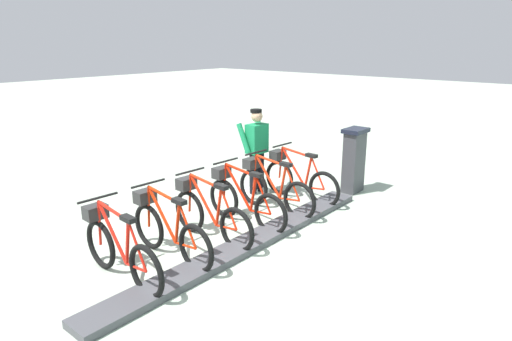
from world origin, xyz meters
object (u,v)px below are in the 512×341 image
Objects in this scene: bike_docked_3 at (208,213)px; bike_docked_5 at (118,248)px; worker_near_rack at (256,148)px; bike_docked_2 at (243,199)px; payment_kiosk at (354,159)px; bike_docked_4 at (167,229)px; bike_docked_0 at (298,178)px; bike_docked_1 at (272,188)px.

bike_docked_5 is (0.00, 1.55, 0.00)m from bike_docked_3.
bike_docked_5 is 1.04× the size of worker_near_rack.
bike_docked_2 and bike_docked_3 have the same top height.
worker_near_rack reaches higher than payment_kiosk.
payment_kiosk is at bearing -97.80° from bike_docked_4.
payment_kiosk is 4.22m from bike_docked_4.
bike_docked_0 and bike_docked_4 have the same top height.
bike_docked_1 and bike_docked_3 have the same top height.
bike_docked_0 and bike_docked_5 have the same top height.
bike_docked_0 is at bearing 62.05° from payment_kiosk.
bike_docked_4 is 3.04m from worker_near_rack.
bike_docked_2 is 1.55m from bike_docked_4.
bike_docked_2 and bike_docked_5 have the same top height.
worker_near_rack reaches higher than bike_docked_2.
bike_docked_1 is 1.04× the size of worker_near_rack.
bike_docked_0 is 1.00× the size of bike_docked_3.
bike_docked_2 is at bearing -90.00° from bike_docked_5.
bike_docked_3 and bike_docked_5 have the same top height.
payment_kiosk is 3.45m from bike_docked_3.
payment_kiosk is at bearing -96.59° from bike_docked_5.
bike_docked_1 is (0.57, 1.85, -0.24)m from payment_kiosk.
bike_docked_5 is at bearing 90.00° from bike_docked_4.
bike_docked_3 is (0.57, 3.40, -0.24)m from payment_kiosk.
bike_docked_0 and bike_docked_1 have the same top height.
bike_docked_1 is at bearing 90.00° from bike_docked_0.
bike_docked_0 and bike_docked_3 have the same top height.
bike_docked_4 and bike_docked_5 have the same top height.
worker_near_rack is (0.84, -0.56, 0.48)m from bike_docked_1.
bike_docked_5 is (0.00, 3.87, 0.00)m from bike_docked_0.
bike_docked_5 is at bearing 83.41° from payment_kiosk.
bike_docked_1 and bike_docked_4 have the same top height.
worker_near_rack is at bearing -68.34° from bike_docked_3.
worker_near_rack is at bearing -33.73° from bike_docked_1.
bike_docked_2 is at bearing 77.71° from payment_kiosk.
bike_docked_4 is 1.00× the size of bike_docked_5.
worker_near_rack reaches higher than bike_docked_3.
bike_docked_3 is at bearing 90.00° from bike_docked_1.
bike_docked_2 is (0.00, 1.55, 0.00)m from bike_docked_0.
bike_docked_3 is at bearing -90.00° from bike_docked_4.
worker_near_rack reaches higher than bike_docked_4.
bike_docked_3 is at bearing 90.00° from bike_docked_0.
worker_near_rack is at bearing 14.44° from bike_docked_0.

